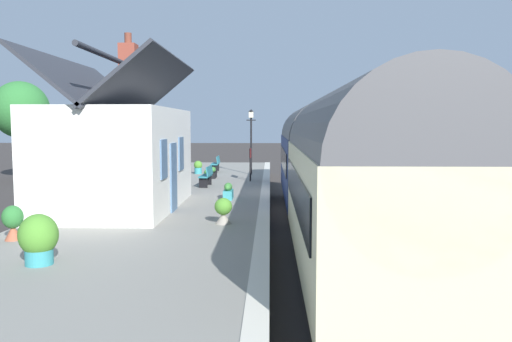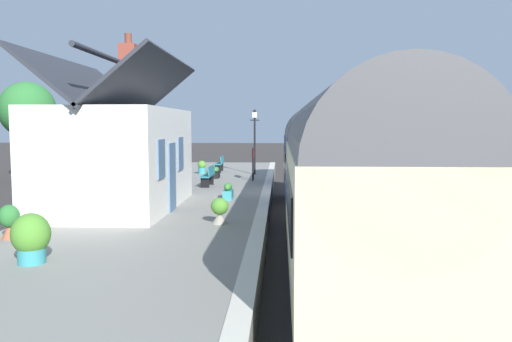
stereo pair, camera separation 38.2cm
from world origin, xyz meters
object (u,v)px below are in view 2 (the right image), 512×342
at_px(bench_platform_end, 220,163).
at_px(station_sign_board, 253,156).
at_px(planter_bench_right, 228,191).
at_px(tree_far_right, 28,110).
at_px(station_building, 118,154).
at_px(planter_corner_building, 220,211).
at_px(bench_near_building, 209,175).
at_px(lamp_post_platform, 255,129).
at_px(planter_bench_left, 9,221).
at_px(planter_by_door, 216,173).
at_px(planter_under_sign, 211,176).
at_px(planter_edge_near, 31,237).
at_px(planter_edge_far, 202,167).
at_px(train, 330,166).

relative_size(bench_platform_end, station_sign_board, 0.89).
height_order(planter_bench_right, tree_far_right, tree_far_right).
relative_size(bench_platform_end, tree_far_right, 0.23).
bearing_deg(station_building, planter_corner_building, -125.74).
bearing_deg(bench_near_building, station_building, 160.97).
distance_m(station_building, lamp_post_platform, 12.09).
bearing_deg(planter_bench_left, lamp_post_platform, -16.95).
height_order(planter_bench_left, lamp_post_platform, lamp_post_platform).
height_order(planter_corner_building, planter_by_door, planter_corner_building).
height_order(planter_bench_right, station_sign_board, station_sign_board).
xyz_separation_m(station_building, planter_bench_left, (-4.63, 1.13, -1.30)).
height_order(planter_under_sign, planter_edge_near, planter_edge_near).
bearing_deg(planter_edge_near, planter_bench_right, -18.25).
bearing_deg(tree_far_right, planter_edge_far, -108.89).
relative_size(planter_edge_near, planter_bench_right, 1.17).
bearing_deg(planter_edge_far, train, -154.34).
bearing_deg(planter_bench_left, planter_under_sign, -14.80).
bearing_deg(station_sign_board, planter_bench_right, 174.96).
bearing_deg(bench_platform_end, planter_by_door, -176.73).
xyz_separation_m(station_building, planter_edge_far, (11.68, -0.87, -1.35)).
relative_size(planter_edge_near, planter_corner_building, 1.39).
xyz_separation_m(planter_edge_far, lamp_post_platform, (-0.22, -2.90, 2.09)).
bearing_deg(bench_platform_end, station_building, 172.46).
height_order(planter_by_door, tree_far_right, tree_far_right).
bearing_deg(station_building, station_sign_board, -24.76).
bearing_deg(planter_edge_near, station_sign_board, -12.90).
relative_size(planter_bench_left, planter_bench_right, 0.96).
distance_m(bench_platform_end, planter_edge_far, 1.57).
bearing_deg(planter_edge_far, bench_platform_end, -33.02).
relative_size(planter_by_door, station_sign_board, 0.62).
height_order(planter_under_sign, planter_edge_far, planter_edge_far).
bearing_deg(lamp_post_platform, station_building, 161.78).
bearing_deg(bench_near_building, train, -143.97).
bearing_deg(planter_by_door, train, -154.29).
relative_size(planter_edge_near, lamp_post_platform, 0.28).
distance_m(planter_edge_near, station_sign_board, 15.45).
xyz_separation_m(planter_edge_far, planter_corner_building, (-14.23, -2.67, -0.02)).
relative_size(planter_bench_left, planter_by_door, 0.83).
bearing_deg(planter_bench_right, planter_bench_left, 146.56).
xyz_separation_m(planter_edge_far, station_sign_board, (-3.34, -2.98, 0.82)).
bearing_deg(planter_edge_near, tree_far_right, 26.47).
bearing_deg(station_sign_board, bench_platform_end, 24.61).
bearing_deg(planter_bench_left, planter_by_door, -12.22).
distance_m(planter_under_sign, planter_corner_building, 9.81).
xyz_separation_m(planter_under_sign, planter_by_door, (2.34, 0.05, -0.08)).
bearing_deg(planter_corner_building, lamp_post_platform, -0.95).
xyz_separation_m(planter_corner_building, planter_by_door, (12.02, 1.62, -0.08)).
xyz_separation_m(station_building, station_sign_board, (8.35, -3.85, -0.53)).
bearing_deg(tree_far_right, planter_by_door, -116.04).
height_order(bench_platform_end, planter_bench_left, bench_platform_end).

